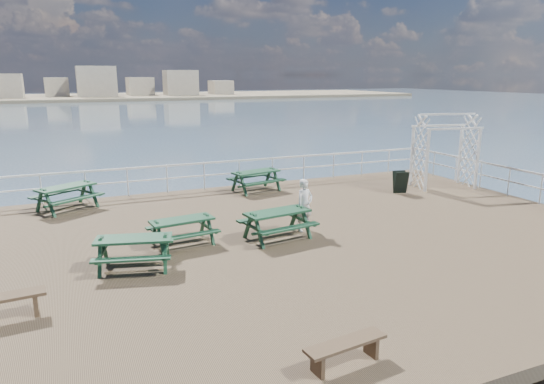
{
  "coord_description": "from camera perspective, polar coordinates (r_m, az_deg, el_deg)",
  "views": [
    {
      "loc": [
        -6.31,
        -11.6,
        4.44
      ],
      "look_at": [
        -0.95,
        1.14,
        1.1
      ],
      "focal_mm": 32.0,
      "sensor_mm": 36.0,
      "label": 1
    }
  ],
  "objects": [
    {
      "name": "sea_backdrop",
      "position": [
        146.96,
        -15.76,
        11.18
      ],
      "size": [
        300.0,
        300.0,
        9.2
      ],
      "color": "#40566D",
      "rests_on": "ground"
    },
    {
      "name": "railing",
      "position": [
        15.89,
        0.92,
        0.61
      ],
      "size": [
        17.77,
        13.76,
        1.1
      ],
      "color": "white",
      "rests_on": "ground"
    },
    {
      "name": "ground",
      "position": [
        13.98,
        5.43,
        -5.64
      ],
      "size": [
        18.0,
        14.0,
        0.3
      ],
      "primitive_type": "cube",
      "color": "brown",
      "rests_on": "ground"
    },
    {
      "name": "trellis_arbor",
      "position": [
        20.71,
        19.63,
        4.14
      ],
      "size": [
        2.59,
        1.7,
        2.98
      ],
      "rotation": [
        0.0,
        0.0,
        -0.19
      ],
      "color": "white",
      "rests_on": "ground"
    },
    {
      "name": "picnic_table_b",
      "position": [
        13.19,
        -10.51,
        -3.95
      ],
      "size": [
        1.82,
        1.54,
        0.81
      ],
      "rotation": [
        0.0,
        0.0,
        0.13
      ],
      "color": "#163E26",
      "rests_on": "ground"
    },
    {
      "name": "picnic_table_d",
      "position": [
        11.87,
        -15.93,
        -6.12
      ],
      "size": [
        2.05,
        1.8,
        0.85
      ],
      "rotation": [
        0.0,
        0.0,
        -0.25
      ],
      "color": "#163E26",
      "rests_on": "ground"
    },
    {
      "name": "flat_bench_far",
      "position": [
        8.02,
        8.65,
        -17.64
      ],
      "size": [
        1.44,
        0.5,
        0.4
      ],
      "rotation": [
        0.0,
        0.0,
        0.12
      ],
      "color": "brown",
      "rests_on": "ground"
    },
    {
      "name": "sandwich_board",
      "position": [
        19.29,
        14.86,
        1.11
      ],
      "size": [
        0.6,
        0.49,
        0.87
      ],
      "rotation": [
        0.0,
        0.0,
        -0.2
      ],
      "color": "black",
      "rests_on": "ground"
    },
    {
      "name": "person",
      "position": [
        14.08,
        3.86,
        -1.56
      ],
      "size": [
        0.64,
        0.51,
        1.54
      ],
      "primitive_type": "imported",
      "rotation": [
        0.0,
        0.0,
        0.28
      ],
      "color": "white",
      "rests_on": "ground"
    },
    {
      "name": "picnic_table_e",
      "position": [
        13.44,
        0.64,
        -3.14
      ],
      "size": [
        2.03,
        1.73,
        0.89
      ],
      "rotation": [
        0.0,
        0.0,
        0.15
      ],
      "color": "#163E26",
      "rests_on": "ground"
    },
    {
      "name": "picnic_table_a",
      "position": [
        17.73,
        -23.02,
        -0.04
      ],
      "size": [
        2.42,
        2.29,
        0.93
      ],
      "rotation": [
        0.0,
        0.0,
        0.54
      ],
      "color": "#163E26",
      "rests_on": "ground"
    },
    {
      "name": "picnic_table_c",
      "position": [
        18.98,
        -1.89,
        1.85
      ],
      "size": [
        2.13,
        1.85,
        0.91
      ],
      "rotation": [
        0.0,
        0.0,
        0.21
      ],
      "color": "#163E26",
      "rests_on": "ground"
    }
  ]
}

